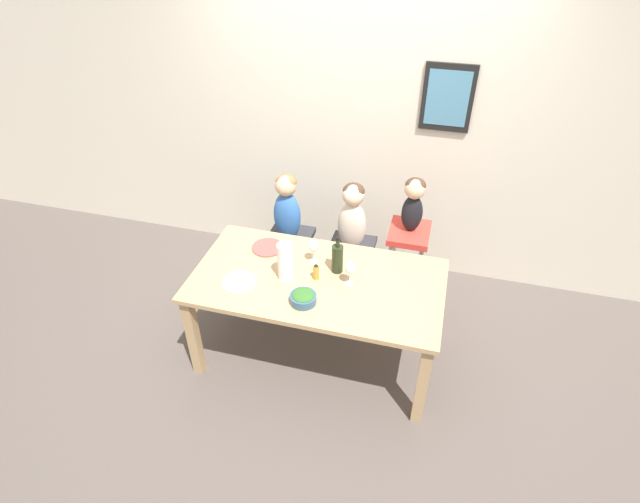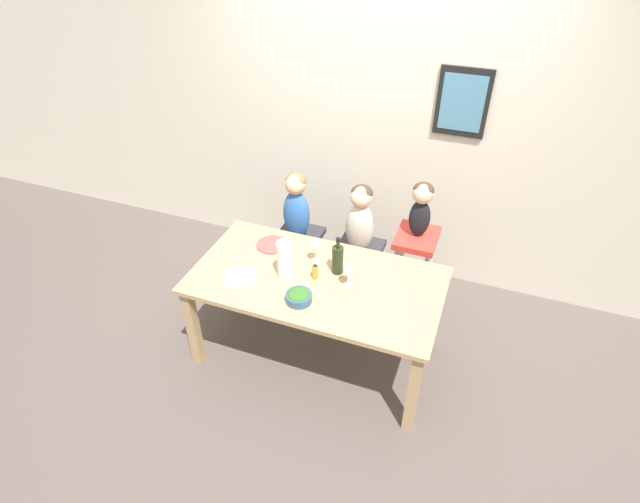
% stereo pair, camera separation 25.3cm
% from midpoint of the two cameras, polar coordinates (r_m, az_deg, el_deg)
% --- Properties ---
extents(ground_plane, '(14.00, 14.00, 0.00)m').
position_cam_midpoint_polar(ground_plane, '(3.86, 1.56, -11.43)').
color(ground_plane, '#564C47').
extents(wall_back, '(10.00, 0.09, 2.70)m').
position_cam_midpoint_polar(wall_back, '(4.11, 8.06, 14.61)').
color(wall_back, beige).
rests_on(wall_back, ground_plane).
extents(dining_table, '(1.69, 0.89, 0.72)m').
position_cam_midpoint_polar(dining_table, '(3.42, 1.73, -4.34)').
color(dining_table, tan).
rests_on(dining_table, ground_plane).
extents(chair_far_left, '(0.36, 0.44, 0.47)m').
position_cam_midpoint_polar(chair_far_left, '(4.23, -0.88, 0.85)').
color(chair_far_left, silver).
rests_on(chair_far_left, ground_plane).
extents(chair_far_center, '(0.36, 0.44, 0.47)m').
position_cam_midpoint_polar(chair_far_center, '(4.10, 6.11, -0.71)').
color(chair_far_center, silver).
rests_on(chair_far_center, ground_plane).
extents(chair_right_highchair, '(0.31, 0.37, 0.73)m').
position_cam_midpoint_polar(chair_right_highchair, '(3.94, 12.58, -0.17)').
color(chair_right_highchair, silver).
rests_on(chair_right_highchair, ground_plane).
extents(person_child_left, '(0.22, 0.18, 0.58)m').
position_cam_midpoint_polar(person_child_left, '(4.01, -0.93, 5.41)').
color(person_child_left, '#3366B2').
rests_on(person_child_left, chair_far_left).
extents(person_child_center, '(0.22, 0.18, 0.58)m').
position_cam_midpoint_polar(person_child_center, '(3.87, 6.49, 3.92)').
color(person_child_center, beige).
rests_on(person_child_center, chair_far_center).
extents(person_baby_right, '(0.16, 0.16, 0.44)m').
position_cam_midpoint_polar(person_baby_right, '(3.71, 13.46, 5.17)').
color(person_baby_right, black).
rests_on(person_baby_right, chair_right_highchair).
extents(wine_bottle, '(0.08, 0.08, 0.28)m').
position_cam_midpoint_polar(wine_bottle, '(3.35, 4.19, -0.92)').
color(wine_bottle, '#232D19').
rests_on(wine_bottle, dining_table).
extents(paper_towel_roll, '(0.11, 0.11, 0.27)m').
position_cam_midpoint_polar(paper_towel_roll, '(3.30, -1.83, -1.00)').
color(paper_towel_roll, white).
rests_on(paper_towel_roll, dining_table).
extents(wine_glass_near, '(0.07, 0.07, 0.18)m').
position_cam_midpoint_polar(wine_glass_near, '(3.23, 5.50, -2.19)').
color(wine_glass_near, white).
rests_on(wine_glass_near, dining_table).
extents(wine_glass_far, '(0.07, 0.07, 0.18)m').
position_cam_midpoint_polar(wine_glass_far, '(3.43, 1.53, 0.57)').
color(wine_glass_far, white).
rests_on(wine_glass_far, dining_table).
extents(salad_bowl_large, '(0.17, 0.17, 0.08)m').
position_cam_midpoint_polar(salad_bowl_large, '(3.16, -0.15, -5.21)').
color(salad_bowl_large, '#335675').
rests_on(salad_bowl_large, dining_table).
extents(dinner_plate_front_left, '(0.23, 0.23, 0.01)m').
position_cam_midpoint_polar(dinner_plate_front_left, '(3.38, -7.10, -2.97)').
color(dinner_plate_front_left, silver).
rests_on(dinner_plate_front_left, dining_table).
extents(dinner_plate_back_left, '(0.23, 0.23, 0.01)m').
position_cam_midpoint_polar(dinner_plate_back_left, '(3.66, -3.55, 0.73)').
color(dinner_plate_back_left, '#D14C47').
rests_on(dinner_plate_back_left, dining_table).
extents(condiment_bottle_hot_sauce, '(0.04, 0.04, 0.13)m').
position_cam_midpoint_polar(condiment_bottle_hot_sauce, '(3.32, 1.65, -2.32)').
color(condiment_bottle_hot_sauce, '#BC8E33').
rests_on(condiment_bottle_hot_sauce, dining_table).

